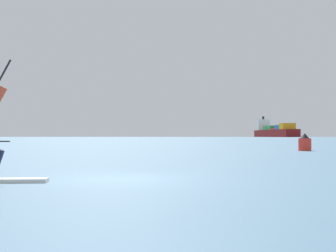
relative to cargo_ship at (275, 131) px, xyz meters
name	(u,v)px	position (x,y,z in m)	size (l,w,h in m)	color
ground_plane	(121,179)	(-167.93, -805.58, -10.22)	(4000.00, 4000.00, 0.00)	#476B84
cargo_ship	(275,131)	(0.00, 0.00, 0.00)	(47.48, 186.84, 41.06)	maroon
channel_buoy	(305,143)	(-154.20, -776.97, -9.47)	(1.21, 1.21, 1.71)	red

